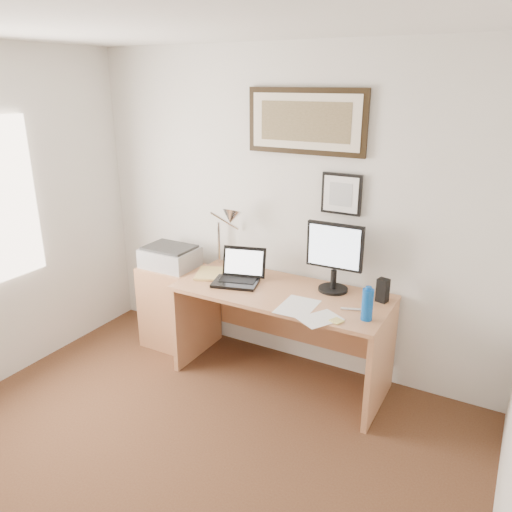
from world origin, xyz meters
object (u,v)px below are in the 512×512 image
Objects in this scene: water_bottle at (367,305)px; lcd_monitor at (334,254)px; laptop at (239,275)px; book at (197,273)px; desk at (286,315)px; side_cabinet at (174,306)px; printer at (170,257)px.

lcd_monitor is at bearing 137.00° from water_bottle.
book is at bearing -176.27° from laptop.
book is 0.18× the size of desk.
book is at bearing -171.16° from desk.
book is 0.38m from laptop.
lcd_monitor reaches higher than side_cabinet.
side_cabinet is 1.66× the size of printer.
desk is 1.13m from printer.
desk is 0.63m from lcd_monitor.
laptop is 0.89× the size of printer.
side_cabinet is 1.86× the size of laptop.
laptop is at bearing 172.21° from water_bottle.
laptop is at bearing 3.73° from book.
printer is (-1.41, -0.13, -0.22)m from lcd_monitor.
book is (0.32, -0.08, 0.40)m from side_cabinet.
printer reaches higher than book.
lcd_monitor reaches higher than printer.
lcd_monitor is at bearing 5.62° from side_cabinet.
water_bottle is at bearing -43.00° from lcd_monitor.
laptop is at bearing -164.47° from lcd_monitor.
laptop is (-1.06, 0.15, -0.05)m from water_bottle.
book is 0.64× the size of printer.
laptop is (0.70, -0.06, 0.44)m from side_cabinet.
side_cabinet is at bearing -174.38° from lcd_monitor.
printer is at bearing 166.35° from side_cabinet.
book is 0.35m from printer.
book is at bearing -14.08° from printer.
lcd_monitor is at bearing 5.39° from printer.
book is 0.72× the size of laptop.
lcd_monitor reaches higher than desk.
water_bottle reaches higher than desk.
water_bottle reaches higher than side_cabinet.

